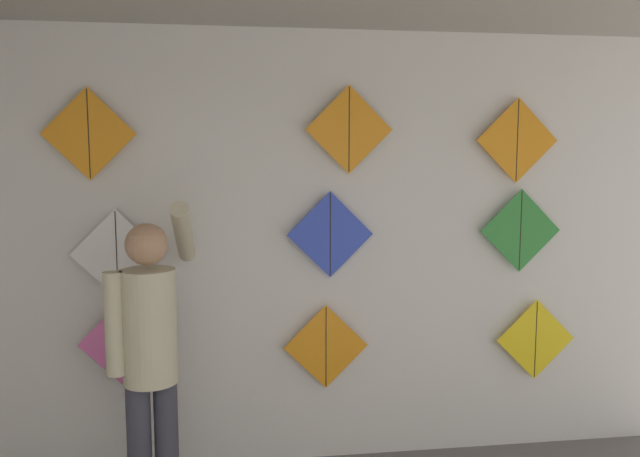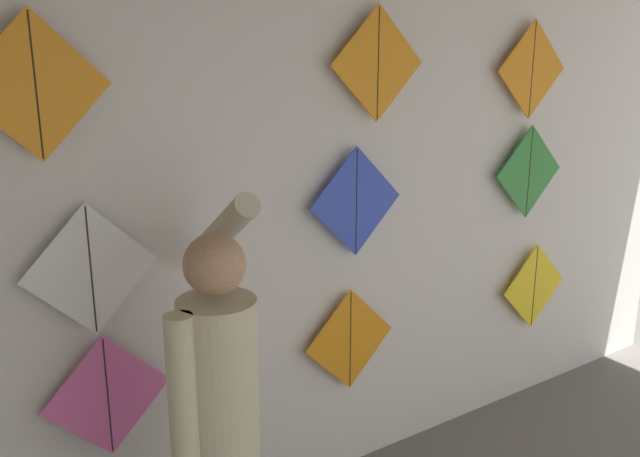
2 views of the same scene
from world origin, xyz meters
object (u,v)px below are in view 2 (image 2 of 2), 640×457
at_px(kite_2, 534,286).
at_px(kite_5, 529,172).
at_px(kite_3, 91,270).
at_px(kite_7, 378,64).
at_px(kite_6, 35,86).
at_px(shopkeeper, 219,406).
at_px(kite_1, 350,340).
at_px(kite_4, 356,202).
at_px(kite_8, 532,70).
at_px(kite_0, 108,404).

height_order(kite_2, kite_5, kite_5).
height_order(kite_3, kite_7, kite_7).
height_order(kite_3, kite_6, kite_6).
distance_m(shopkeeper, kite_6, 1.34).
height_order(kite_1, kite_6, kite_6).
xyz_separation_m(kite_4, kite_5, (1.28, 0.00, 0.00)).
relative_size(kite_2, kite_8, 1.00).
xyz_separation_m(kite_3, kite_5, (2.60, 0.00, 0.10)).
distance_m(shopkeeper, kite_3, 0.76).
bearing_deg(kite_5, kite_3, 180.00).
relative_size(shopkeeper, kite_8, 3.21).
distance_m(kite_0, kite_2, 2.71).
height_order(kite_7, kite_8, kite_7).
xyz_separation_m(shopkeeper, kite_5, (2.33, 0.57, 0.52)).
height_order(shopkeeper, kite_7, kite_7).
relative_size(kite_5, kite_8, 1.00).
bearing_deg(kite_2, kite_8, 180.00).
xyz_separation_m(shopkeeper, kite_1, (1.03, 0.57, -0.22)).
bearing_deg(kite_7, kite_3, 180.00).
relative_size(kite_1, kite_2, 1.00).
bearing_deg(kite_8, shopkeeper, -165.93).
relative_size(shopkeeper, kite_4, 3.21).
bearing_deg(kite_8, kite_5, 0.00).
height_order(kite_0, kite_4, kite_4).
bearing_deg(kite_7, shopkeeper, -153.97).
bearing_deg(kite_4, kite_0, -179.96).
relative_size(kite_7, kite_8, 1.00).
bearing_deg(shopkeeper, kite_1, 11.39).
height_order(kite_0, kite_6, kite_6).
bearing_deg(kite_0, shopkeeper, -67.23).
bearing_deg(kite_3, kite_4, 0.00).
height_order(kite_4, kite_5, kite_5).
distance_m(kite_4, kite_7, 0.67).
bearing_deg(kite_8, kite_7, 180.00).
bearing_deg(kite_0, kite_3, 177.27).
bearing_deg(kite_6, kite_7, 0.00).
bearing_deg(kite_4, kite_2, 0.00).
distance_m(kite_4, kite_5, 1.28).
distance_m(kite_3, kite_4, 1.32).
relative_size(kite_5, kite_6, 1.00).
height_order(shopkeeper, kite_6, kite_6).
distance_m(kite_2, kite_8, 1.35).
distance_m(kite_1, kite_7, 1.40).
height_order(kite_1, kite_2, kite_1).
bearing_deg(kite_0, kite_6, 179.63).
bearing_deg(kite_6, shopkeeper, -55.42).
distance_m(kite_5, kite_8, 0.59).
relative_size(kite_4, kite_6, 1.00).
xyz_separation_m(kite_5, kite_6, (-2.73, 0.00, 0.62)).
relative_size(kite_1, kite_7, 1.00).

